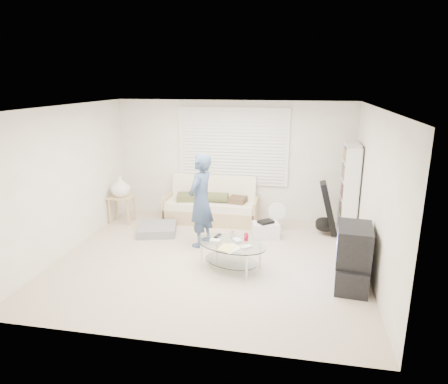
% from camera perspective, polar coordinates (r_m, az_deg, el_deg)
% --- Properties ---
extents(ground, '(5.00, 5.00, 0.00)m').
position_cam_1_polar(ground, '(6.78, -1.90, -9.57)').
color(ground, '#BAA790').
rests_on(ground, ground).
extents(room_shell, '(5.02, 4.52, 2.51)m').
position_cam_1_polar(room_shell, '(6.72, -1.14, 4.85)').
color(room_shell, beige).
rests_on(room_shell, ground).
extents(window_blinds, '(2.32, 0.08, 1.62)m').
position_cam_1_polar(window_blinds, '(8.40, 1.28, 6.49)').
color(window_blinds, silver).
rests_on(window_blinds, ground).
extents(futon_sofa, '(1.95, 0.79, 0.95)m').
position_cam_1_polar(futon_sofa, '(8.45, -1.81, -2.10)').
color(futon_sofa, tan).
rests_on(futon_sofa, ground).
extents(grey_floor_pillow, '(0.87, 0.87, 0.16)m').
position_cam_1_polar(grey_floor_pillow, '(7.95, -9.49, -5.25)').
color(grey_floor_pillow, slate).
rests_on(grey_floor_pillow, ground).
extents(side_table, '(0.50, 0.40, 0.99)m').
position_cam_1_polar(side_table, '(8.51, -14.55, 0.50)').
color(side_table, tan).
rests_on(side_table, ground).
extents(bookshelf, '(0.28, 0.75, 1.77)m').
position_cam_1_polar(bookshelf, '(7.89, 17.36, 0.24)').
color(bookshelf, white).
rests_on(bookshelf, ground).
extents(guitar_case, '(0.41, 0.38, 1.01)m').
position_cam_1_polar(guitar_case, '(7.92, 14.58, -2.75)').
color(guitar_case, black).
rests_on(guitar_case, ground).
extents(floor_fan, '(0.36, 0.23, 0.58)m').
position_cam_1_polar(floor_fan, '(7.98, 7.59, -3.12)').
color(floor_fan, white).
rests_on(floor_fan, ground).
extents(storage_bin, '(0.56, 0.46, 0.34)m').
position_cam_1_polar(storage_bin, '(7.64, 5.95, -5.41)').
color(storage_bin, white).
rests_on(storage_bin, ground).
extents(tv_unit, '(0.53, 0.88, 0.91)m').
position_cam_1_polar(tv_unit, '(6.09, 17.90, -8.85)').
color(tv_unit, black).
rests_on(tv_unit, ground).
extents(coffee_table, '(1.35, 1.10, 0.56)m').
position_cam_1_polar(coffee_table, '(6.33, 1.03, -7.99)').
color(coffee_table, silver).
rests_on(coffee_table, ground).
extents(standing_person, '(0.56, 0.70, 1.68)m').
position_cam_1_polar(standing_person, '(7.07, -3.33, -1.22)').
color(standing_person, '#34516E').
rests_on(standing_person, ground).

